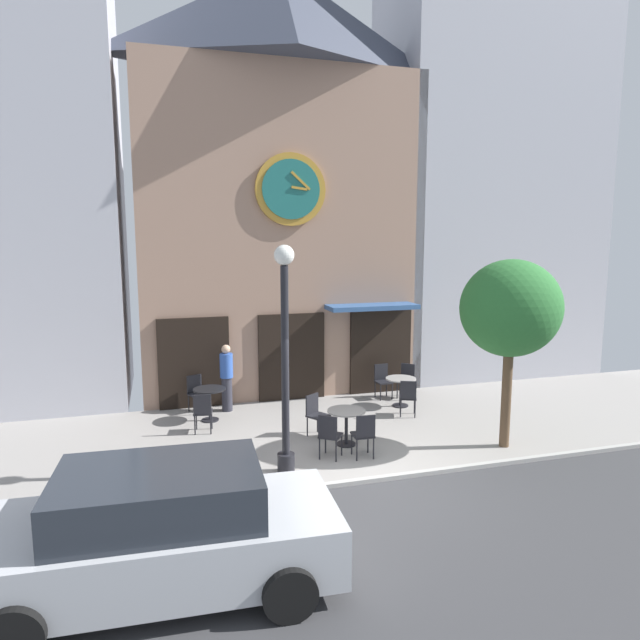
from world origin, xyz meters
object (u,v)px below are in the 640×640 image
Objects in this scene: cafe_table_rightmost at (346,419)px; cafe_chair_facing_street at (408,395)px; cafe_chair_facing_wall at (407,378)px; parked_car_silver at (161,532)px; street_tree at (511,309)px; pedestrian_blue at (227,377)px; street_lamp at (285,360)px; cafe_chair_near_lamp at (382,378)px; cafe_table_near_curb at (210,397)px; cafe_chair_left_end at (203,410)px; cafe_chair_by_entrance at (315,412)px; cafe_chair_near_tree at (329,433)px; cafe_table_center_left at (401,385)px; cafe_chair_mid_row at (364,432)px; cafe_chair_under_awning at (196,390)px.

cafe_chair_facing_street is (2.02, 1.33, -0.03)m from cafe_table_rightmost.
cafe_chair_facing_wall is 0.21× the size of parked_car_silver.
street_tree is 2.31× the size of pedestrian_blue.
street_lamp is 5.57m from cafe_chair_near_lamp.
cafe_table_near_curb is 0.85m from cafe_chair_left_end.
cafe_chair_near_tree is at bearing -94.38° from cafe_chair_by_entrance.
cafe_chair_left_end is at bearing 160.96° from cafe_chair_by_entrance.
cafe_table_near_curb is 0.86× the size of cafe_chair_facing_street.
cafe_table_near_curb is 1.00× the size of cafe_table_center_left.
cafe_chair_near_lamp is at bearing 105.02° from street_tree.
cafe_table_rightmost is 2.42m from cafe_chair_facing_street.
cafe_chair_near_tree is 0.68m from cafe_chair_mid_row.
pedestrian_blue reaches higher than cafe_table_rightmost.
pedestrian_blue reaches higher than cafe_chair_left_end.
cafe_chair_left_end is (-5.01, -0.60, -0.01)m from cafe_table_center_left.
cafe_chair_facing_wall is (4.20, 3.84, -1.59)m from street_lamp.
cafe_chair_facing_street and cafe_chair_near_tree have the same top height.
cafe_chair_near_tree is at bearing -135.06° from cafe_table_center_left.
cafe_table_rightmost is 0.88× the size of cafe_chair_facing_street.
cafe_chair_by_entrance is at bearing -152.14° from cafe_table_center_left.
street_lamp is 4.23m from pedestrian_blue.
pedestrian_blue is at bearing 64.27° from cafe_chair_left_end.
street_tree is 4.99× the size of cafe_table_near_curb.
cafe_chair_left_end reaches higher than cafe_table_center_left.
parked_car_silver is (-5.78, -6.91, 0.23)m from cafe_chair_near_lamp.
cafe_table_rightmost is 0.88× the size of cafe_chair_facing_wall.
cafe_table_center_left is 8.49m from parked_car_silver.
cafe_chair_left_end is (-2.35, 0.81, 0.00)m from cafe_chair_by_entrance.
cafe_chair_near_tree is at bearing 21.34° from street_lamp.
cafe_chair_mid_row is 0.54× the size of pedestrian_blue.
parked_car_silver is at bearing -125.09° from cafe_chair_by_entrance.
street_lamp reaches higher than cafe_chair_by_entrance.
cafe_chair_facing_wall reaches higher than cafe_table_near_curb.
cafe_chair_under_awning is at bearing 82.78° from parked_car_silver.
street_tree is at bearing -83.70° from cafe_chair_facing_wall.
cafe_table_near_curb is 0.86m from cafe_chair_under_awning.
cafe_chair_near_lamp is 4.24m from cafe_chair_mid_row.
cafe_table_near_curb is 0.86× the size of cafe_chair_under_awning.
cafe_chair_near_lamp is at bearing 7.67° from cafe_table_near_curb.
cafe_table_center_left is (-0.92, 3.12, -2.32)m from street_tree.
cafe_chair_mid_row reaches higher than cafe_table_rightmost.
street_tree is 4.86× the size of cafe_table_rightmost.
cafe_table_center_left is at bearing 106.34° from street_tree.
cafe_table_rightmost is 0.87m from cafe_chair_by_entrance.
cafe_chair_mid_row is at bearing 39.42° from parked_car_silver.
parked_car_silver is (-1.64, -6.94, -0.10)m from pedestrian_blue.
cafe_table_near_curb is at bearing 149.55° from street_tree.
cafe_chair_facing_wall and cafe_chair_near_lamp have the same top height.
cafe_chair_under_awning is (-4.88, 0.19, 0.00)m from cafe_chair_near_lamp.
cafe_chair_mid_row reaches higher than cafe_table_center_left.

